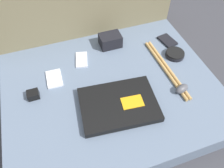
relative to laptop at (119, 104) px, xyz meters
The scene contains 12 objects.
ground_plane 0.17m from the laptop, 85.79° to the left, with size 8.00×8.00×0.00m, color #38383D.
couch_seat 0.13m from the laptop, 85.79° to the left, with size 0.97×0.78×0.11m.
couch_backrest 0.60m from the laptop, 89.23° to the left, with size 0.97×0.20×0.42m.
laptop is the anchor object (origin of this frame).
computer_mouse 0.29m from the laptop, ahead, with size 0.07×0.05×0.04m.
speaker_puck 0.43m from the laptop, 27.35° to the left, with size 0.10×0.10×0.03m.
phone_silver 0.34m from the laptop, 134.14° to the left, with size 0.07×0.11×0.01m.
phone_black 0.33m from the laptop, 104.25° to the left, with size 0.08×0.12×0.01m.
phone_small 0.50m from the laptop, 37.85° to the left, with size 0.08×0.11×0.01m.
camera_pouch 0.39m from the laptop, 76.34° to the left, with size 0.11×0.08×0.07m.
charger_brick 0.38m from the laptop, 153.37° to the left, with size 0.05×0.04×0.03m.
drumstick_pair 0.32m from the laptop, 23.29° to the left, with size 0.04×0.40×0.02m.
Camera 1 is at (-0.20, -0.58, 0.90)m, focal length 35.00 mm.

